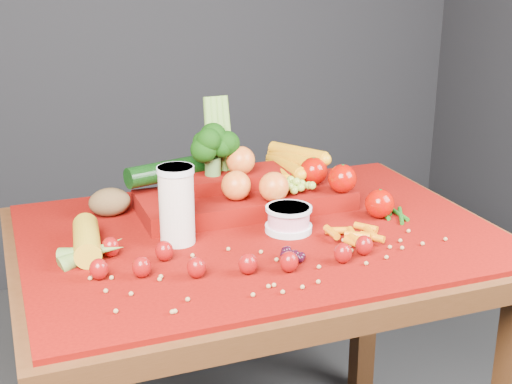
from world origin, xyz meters
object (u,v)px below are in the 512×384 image
object	(u,v)px
yogurt_bowl	(289,218)
milk_glass	(177,202)
table	(259,273)
produce_mound	(251,184)

from	to	relation	value
yogurt_bowl	milk_glass	bearing A→B (deg)	174.14
table	yogurt_bowl	bearing A→B (deg)	-20.24
table	milk_glass	size ratio (longest dim) A/B	6.33
yogurt_bowl	produce_mound	world-z (taller)	produce_mound
produce_mound	yogurt_bowl	bearing A→B (deg)	-82.20
milk_glass	yogurt_bowl	bearing A→B (deg)	-5.86
milk_glass	produce_mound	size ratio (longest dim) A/B	0.29
table	yogurt_bowl	distance (m)	0.15
milk_glass	yogurt_bowl	xyz separation A→B (m)	(0.25, -0.03, -0.06)
yogurt_bowl	produce_mound	bearing A→B (deg)	97.80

